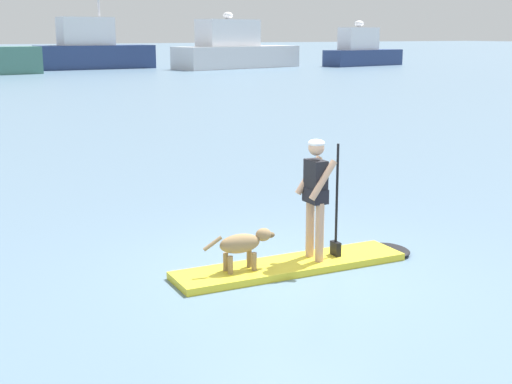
{
  "coord_description": "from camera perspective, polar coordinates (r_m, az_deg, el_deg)",
  "views": [
    {
      "loc": [
        -4.89,
        -8.05,
        3.21
      ],
      "look_at": [
        0.0,
        1.0,
        0.9
      ],
      "focal_mm": 50.12,
      "sensor_mm": 36.0,
      "label": 1
    }
  ],
  "objects": [
    {
      "name": "moored_boat_outer",
      "position": [
        66.32,
        -1.7,
        11.26
      ],
      "size": [
        12.95,
        6.14,
        4.99
      ],
      "color": "silver",
      "rests_on": "ground_plane"
    },
    {
      "name": "dog",
      "position": [
        9.5,
        -1.03,
        -4.17
      ],
      "size": [
        1.04,
        0.24,
        0.54
      ],
      "color": "#997A51",
      "rests_on": "paddleboard"
    },
    {
      "name": "person_paddler",
      "position": [
        9.85,
        4.85,
        0.12
      ],
      "size": [
        0.61,
        0.49,
        1.69
      ],
      "color": "tan",
      "rests_on": "paddleboard"
    },
    {
      "name": "moored_boat_far_starboard",
      "position": [
        71.8,
        8.45,
        11.04
      ],
      "size": [
        9.01,
        3.88,
        4.31
      ],
      "color": "navy",
      "rests_on": "ground_plane"
    },
    {
      "name": "moored_boat_port",
      "position": [
        66.66,
        -12.9,
        11.02
      ],
      "size": [
        10.38,
        3.79,
        9.85
      ],
      "color": "navy",
      "rests_on": "ground_plane"
    },
    {
      "name": "ground_plane",
      "position": [
        9.95,
        2.75,
        -6.18
      ],
      "size": [
        400.0,
        400.0,
        0.0
      ],
      "primitive_type": "plane",
      "color": "slate"
    },
    {
      "name": "paddleboard",
      "position": [
        10.04,
        3.91,
        -5.71
      ],
      "size": [
        3.64,
        0.89,
        0.1
      ],
      "color": "yellow",
      "rests_on": "ground_plane"
    }
  ]
}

